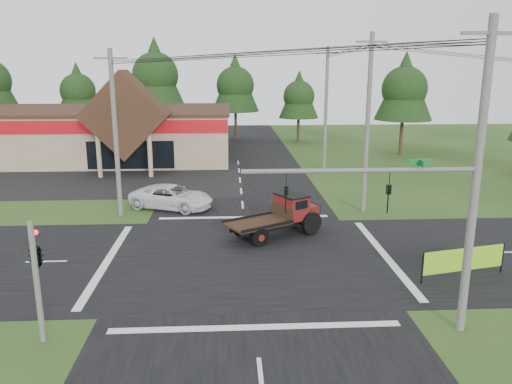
{
  "coord_description": "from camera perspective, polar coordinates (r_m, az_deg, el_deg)",
  "views": [
    {
      "loc": [
        -0.88,
        -23.62,
        9.33
      ],
      "look_at": [
        0.67,
        4.93,
        2.2
      ],
      "focal_mm": 35.0,
      "sensor_mm": 36.0,
      "label": 1
    }
  ],
  "objects": [
    {
      "name": "tree_row_c",
      "position": [
        65.27,
        -11.44,
        13.2
      ],
      "size": [
        7.28,
        7.28,
        13.13
      ],
      "color": "#332316",
      "rests_on": "ground"
    },
    {
      "name": "parking_apron",
      "position": [
        45.56,
        -19.77,
        1.37
      ],
      "size": [
        28.0,
        14.0,
        0.02
      ],
      "primitive_type": "cube",
      "color": "black",
      "rests_on": "ground"
    },
    {
      "name": "tree_row_b",
      "position": [
        68.4,
        -19.71,
        11.0
      ],
      "size": [
        5.6,
        5.6,
        10.1
      ],
      "color": "#332316",
      "rests_on": "ground"
    },
    {
      "name": "utility_pole_nr",
      "position": [
        18.54,
        23.85,
        1.31
      ],
      "size": [
        2.0,
        0.3,
        11.0
      ],
      "color": "#595651",
      "rests_on": "ground"
    },
    {
      "name": "tree_side_ne",
      "position": [
        56.88,
        16.63,
        11.46
      ],
      "size": [
        6.16,
        6.16,
        11.11
      ],
      "color": "#332316",
      "rests_on": "ground"
    },
    {
      "name": "traffic_signal_mast",
      "position": [
        18.14,
        18.73,
        -2.45
      ],
      "size": [
        8.12,
        0.24,
        7.0
      ],
      "color": "#595651",
      "rests_on": "ground"
    },
    {
      "name": "utility_pole_n",
      "position": [
        46.62,
        8.0,
        9.45
      ],
      "size": [
        2.0,
        0.3,
        11.2
      ],
      "color": "#595651",
      "rests_on": "ground"
    },
    {
      "name": "utility_pole_nw",
      "position": [
        32.65,
        -15.78,
        6.54
      ],
      "size": [
        2.0,
        0.3,
        10.5
      ],
      "color": "#595651",
      "rests_on": "ground"
    },
    {
      "name": "antique_flatbed_truck",
      "position": [
        28.2,
        2.21,
        -2.81
      ],
      "size": [
        5.96,
        4.7,
        2.36
      ],
      "primitive_type": null,
      "rotation": [
        0.0,
        0.0,
        -1.05
      ],
      "color": "#530B11",
      "rests_on": "ground"
    },
    {
      "name": "roadside_banner",
      "position": [
        24.68,
        22.62,
        -7.48
      ],
      "size": [
        4.29,
        1.12,
        1.5
      ],
      "primitive_type": null,
      "rotation": [
        0.0,
        0.0,
        0.23
      ],
      "color": "#7CC91A",
      "rests_on": "ground"
    },
    {
      "name": "tree_row_d",
      "position": [
        65.66,
        -2.39,
        12.28
      ],
      "size": [
        6.16,
        6.16,
        11.11
      ],
      "color": "#332316",
      "rests_on": "ground"
    },
    {
      "name": "ground",
      "position": [
        25.41,
        -0.91,
        -7.54
      ],
      "size": [
        120.0,
        120.0,
        0.0
      ],
      "primitive_type": "plane",
      "color": "#213F16",
      "rests_on": "ground"
    },
    {
      "name": "utility_pole_ne",
      "position": [
        33.03,
        12.63,
        7.69
      ],
      "size": [
        2.0,
        0.3,
        11.5
      ],
      "color": "#595651",
      "rests_on": "ground"
    },
    {
      "name": "road_ns",
      "position": [
        25.41,
        -0.91,
        -7.52
      ],
      "size": [
        12.0,
        120.0,
        0.02
      ],
      "primitive_type": "cube",
      "color": "black",
      "rests_on": "ground"
    },
    {
      "name": "tree_row_e",
      "position": [
        64.32,
        4.93,
        11.01
      ],
      "size": [
        5.04,
        5.04,
        9.09
      ],
      "color": "#332316",
      "rests_on": "ground"
    },
    {
      "name": "cvs_building",
      "position": [
        55.61,
        -18.66,
        6.5
      ],
      "size": [
        30.4,
        18.2,
        9.19
      ],
      "color": "gray",
      "rests_on": "ground"
    },
    {
      "name": "traffic_signal_corner",
      "position": [
        18.52,
        -23.97,
        -5.52
      ],
      "size": [
        0.53,
        2.48,
        4.4
      ],
      "color": "#595651",
      "rests_on": "ground"
    },
    {
      "name": "white_pickup",
      "position": [
        34.45,
        -9.61,
        -0.56
      ],
      "size": [
        6.25,
        4.53,
        1.58
      ],
      "primitive_type": "imported",
      "rotation": [
        0.0,
        0.0,
        1.19
      ],
      "color": "silver",
      "rests_on": "ground"
    },
    {
      "name": "road_ew",
      "position": [
        25.41,
        -0.91,
        -7.51
      ],
      "size": [
        120.0,
        12.0,
        0.02
      ],
      "primitive_type": "cube",
      "color": "black",
      "rests_on": "ground"
    }
  ]
}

